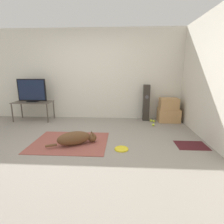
{
  "coord_description": "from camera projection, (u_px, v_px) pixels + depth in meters",
  "views": [
    {
      "loc": [
        0.88,
        -3.04,
        1.41
      ],
      "look_at": [
        0.65,
        0.96,
        0.45
      ],
      "focal_mm": 28.0,
      "sensor_mm": 36.0,
      "label": 1
    }
  ],
  "objects": [
    {
      "name": "ground_plane",
      "position": [
        75.0,
        146.0,
        3.32
      ],
      "size": [
        12.0,
        12.0,
        0.0
      ],
      "primitive_type": "plane",
      "color": "gray"
    },
    {
      "name": "tv",
      "position": [
        32.0,
        91.0,
        4.87
      ],
      "size": [
        0.8,
        0.2,
        0.64
      ],
      "color": "black",
      "rests_on": "tv_stand"
    },
    {
      "name": "tennis_ball_loose_on_carpet",
      "position": [
        154.0,
        121.0,
        4.84
      ],
      "size": [
        0.07,
        0.07,
        0.07
      ],
      "color": "#C6E033",
      "rests_on": "ground_plane"
    },
    {
      "name": "floor_speaker",
      "position": [
        146.0,
        103.0,
        4.94
      ],
      "size": [
        0.17,
        0.18,
        1.02
      ],
      "color": "#2D2823",
      "rests_on": "ground_plane"
    },
    {
      "name": "cardboard_box_lower",
      "position": [
        168.0,
        115.0,
        4.89
      ],
      "size": [
        0.58,
        0.43,
        0.37
      ],
      "color": "tan",
      "rests_on": "ground_plane"
    },
    {
      "name": "door_mat",
      "position": [
        191.0,
        145.0,
        3.35
      ],
      "size": [
        0.58,
        0.44,
        0.01
      ],
      "color": "#47191E",
      "rests_on": "ground_plane"
    },
    {
      "name": "dog",
      "position": [
        76.0,
        138.0,
        3.34
      ],
      "size": [
        0.89,
        0.49,
        0.27
      ],
      "color": "brown",
      "rests_on": "area_rug"
    },
    {
      "name": "wall_back",
      "position": [
        92.0,
        75.0,
        5.07
      ],
      "size": [
        8.0,
        0.06,
        2.55
      ],
      "color": "beige",
      "rests_on": "ground_plane"
    },
    {
      "name": "cardboard_box_upper",
      "position": [
        169.0,
        103.0,
        4.82
      ],
      "size": [
        0.49,
        0.37,
        0.29
      ],
      "color": "tan",
      "rests_on": "cardboard_box_lower"
    },
    {
      "name": "tv_stand",
      "position": [
        33.0,
        104.0,
        4.96
      ],
      "size": [
        1.05,
        0.52,
        0.54
      ],
      "color": "brown",
      "rests_on": "ground_plane"
    },
    {
      "name": "area_rug",
      "position": [
        70.0,
        142.0,
        3.5
      ],
      "size": [
        1.47,
        1.14,
        0.01
      ],
      "color": "#934C42",
      "rests_on": "ground_plane"
    },
    {
      "name": "tennis_ball_by_boxes",
      "position": [
        153.0,
        125.0,
        4.51
      ],
      "size": [
        0.07,
        0.07,
        0.07
      ],
      "color": "#C6E033",
      "rests_on": "ground_plane"
    },
    {
      "name": "frisbee",
      "position": [
        121.0,
        149.0,
        3.18
      ],
      "size": [
        0.25,
        0.25,
        0.03
      ],
      "color": "yellow",
      "rests_on": "ground_plane"
    },
    {
      "name": "tennis_ball_near_speaker",
      "position": [
        151.0,
        120.0,
        4.91
      ],
      "size": [
        0.07,
        0.07,
        0.07
      ],
      "color": "#C6E033",
      "rests_on": "ground_plane"
    }
  ]
}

